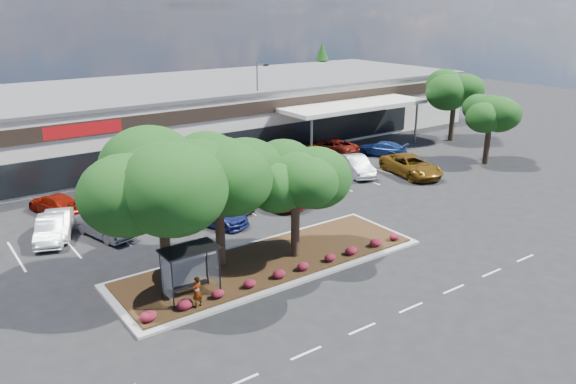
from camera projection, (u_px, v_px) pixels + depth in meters
ground at (344, 281)px, 29.79m from camera, size 160.00×160.00×0.00m
retail_store at (117, 121)px, 54.94m from camera, size 80.40×25.20×6.25m
landscape_island at (271, 262)px, 31.73m from camera, size 18.00×6.00×0.26m
lane_markings at (240, 223)px, 37.74m from camera, size 33.12×20.06×0.01m
shrub_row at (293, 269)px, 29.99m from camera, size 17.00×0.80×0.50m
bus_shelter at (188, 257)px, 27.18m from camera, size 2.75×1.55×2.59m
island_tree_west at (163, 214)px, 27.50m from camera, size 7.20×7.20×7.89m
island_tree_mid at (219, 201)px, 30.07m from camera, size 6.60×6.60×7.32m
island_tree_east at (295, 202)px, 31.26m from camera, size 5.80×5.80×6.50m
tree_east_near at (489, 129)px, 50.87m from camera, size 5.60×5.60×6.51m
tree_east_far at (454, 105)px, 59.63m from camera, size 6.40×6.40×7.62m
conifer_north_east at (322, 74)px, 81.09m from camera, size 3.96×3.96×9.00m
person_waiting at (197, 292)px, 26.48m from camera, size 0.66×0.51×1.58m
light_pole at (259, 116)px, 53.68m from camera, size 1.43×0.53×8.79m
car_0 at (58, 224)px, 35.58m from camera, size 2.99×4.76×1.48m
car_1 at (51, 229)px, 34.73m from camera, size 3.07×4.85×1.51m
car_2 at (104, 225)px, 35.30m from camera, size 2.77×4.87×1.52m
car_3 at (213, 213)px, 37.38m from camera, size 4.00×5.54×1.49m
car_4 at (224, 199)px, 40.22m from camera, size 2.89×5.27×1.45m
car_5 at (278, 192)px, 41.35m from camera, size 3.68×6.32×1.65m
car_6 at (308, 178)px, 45.16m from camera, size 3.07×4.36×1.38m
car_7 at (356, 166)px, 48.17m from camera, size 3.31×5.32×1.65m
car_8 at (411, 166)px, 48.02m from camera, size 3.87×6.60×1.72m
car_10 at (55, 204)px, 39.22m from camera, size 3.17×5.24×1.42m
car_11 at (109, 190)px, 42.14m from camera, size 3.44×4.77×1.51m
car_12 at (136, 179)px, 44.76m from camera, size 2.39×5.22×1.48m
car_13 at (228, 178)px, 44.86m from camera, size 3.32×6.14×1.64m
car_14 at (274, 153)px, 52.87m from camera, size 2.33×4.34×1.40m
car_15 at (310, 151)px, 53.46m from camera, size 2.95×5.03×1.37m
car_16 at (332, 146)px, 55.07m from camera, size 3.50×5.90×1.54m
car_17 at (382, 149)px, 54.40m from camera, size 3.65×5.20×1.40m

